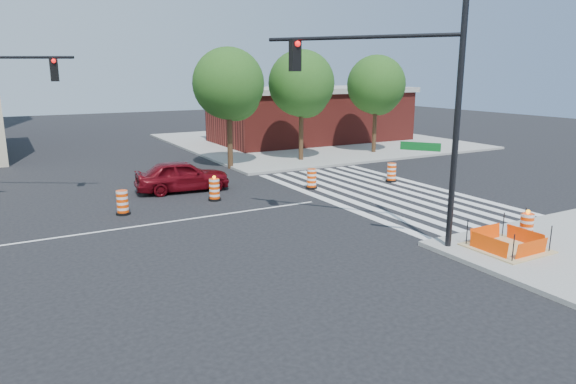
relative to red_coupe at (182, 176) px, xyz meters
name	(u,v)px	position (x,y,z in m)	size (l,w,h in m)	color
ground	(162,223)	(-2.51, -5.06, -0.79)	(120.00, 120.00, 0.00)	black
sidewalk_ne	(311,141)	(15.49, 12.94, -0.71)	(22.00, 22.00, 0.15)	gray
crosswalk_east	(379,192)	(8.44, -5.06, -0.78)	(6.75, 13.50, 0.01)	silver
lane_centerline	(162,223)	(-2.51, -5.06, -0.78)	(14.00, 0.12, 0.01)	silver
excavation_pit	(507,247)	(6.49, -14.06, -0.57)	(2.20, 2.20, 0.90)	tan
brick_storefront	(311,115)	(15.49, 12.94, 1.53)	(16.50, 8.50, 4.60)	maroon
red_coupe	(182,176)	(0.00, 0.00, 0.00)	(1.86, 4.63, 1.58)	#5E080F
signal_pole_se	(401,87)	(3.93, -11.42, 4.58)	(4.14, 5.39, 8.79)	black
pit_drum	(526,228)	(7.81, -13.77, -0.18)	(0.56, 0.56, 1.10)	black
barricade	(523,222)	(8.02, -13.47, -0.09)	(0.77, 0.41, 0.99)	#FE4305
tree_north_c	(229,88)	(4.61, 4.70, 4.14)	(4.32, 4.32, 7.34)	#382314
tree_north_d	(302,87)	(9.66, 4.64, 4.11)	(4.29, 4.29, 7.29)	#382314
tree_north_e	(376,88)	(16.06, 4.99, 3.96)	(4.16, 4.16, 7.06)	#382314
median_drum_2	(123,203)	(-3.56, -3.01, -0.31)	(0.60, 0.60, 1.02)	black
median_drum_3	(214,190)	(0.69, -2.60, -0.30)	(0.60, 0.60, 1.18)	black
median_drum_4	(312,179)	(5.95, -2.68, -0.31)	(0.60, 0.60, 1.02)	black
median_drum_5	(391,173)	(10.66, -3.35, -0.31)	(0.60, 0.60, 1.02)	black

